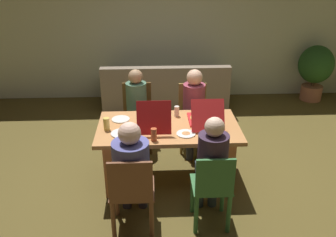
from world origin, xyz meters
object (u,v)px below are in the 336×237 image
at_px(drinking_glass_1, 107,124).
at_px(couch, 165,92).
at_px(pizza_box_0, 154,123).
at_px(plate_1, 122,133).
at_px(dining_table, 168,135).
at_px(chair_0, 132,192).
at_px(person_3, 194,105).
at_px(drinking_glass_2, 154,135).
at_px(person_2, 211,161).
at_px(plate_2, 186,133).
at_px(person_1, 136,105).
at_px(potted_plant, 315,68).
at_px(drinking_glass_0, 177,111).
at_px(pizza_box_1, 205,118).
at_px(chair_3, 193,113).
at_px(chair_2, 212,189).
at_px(chair_1, 137,113).
at_px(plate_0, 121,119).
at_px(person_0, 132,165).

height_order(drinking_glass_1, couch, drinking_glass_1).
bearing_deg(pizza_box_0, plate_1, -157.73).
height_order(dining_table, chair_0, chair_0).
bearing_deg(person_3, drinking_glass_2, -117.59).
xyz_separation_m(person_2, plate_2, (-0.21, 0.52, 0.05)).
distance_m(person_1, drinking_glass_1, 0.90).
bearing_deg(drinking_glass_1, potted_plant, 36.21).
bearing_deg(person_3, drinking_glass_1, -143.92).
xyz_separation_m(chair_0, drinking_glass_2, (0.22, 0.56, 0.33)).
relative_size(person_3, potted_plant, 1.12).
distance_m(person_3, plate_1, 1.30).
bearing_deg(drinking_glass_0, person_3, 59.12).
bearing_deg(couch, dining_table, -91.40).
xyz_separation_m(chair_0, pizza_box_1, (0.83, 0.99, 0.31)).
relative_size(plate_2, couch, 0.10).
xyz_separation_m(drinking_glass_0, drinking_glass_2, (-0.29, -0.62, 0.01)).
distance_m(plate_2, drinking_glass_1, 0.91).
distance_m(dining_table, chair_3, 0.98).
bearing_deg(drinking_glass_0, person_2, -74.83).
relative_size(pizza_box_0, drinking_glass_1, 3.18).
relative_size(chair_2, plate_1, 3.54).
bearing_deg(person_1, chair_0, -90.00).
distance_m(person_2, drinking_glass_2, 0.70).
bearing_deg(chair_0, potted_plant, 46.67).
bearing_deg(chair_2, plate_2, 107.69).
xyz_separation_m(pizza_box_1, couch, (-0.38, 2.20, -0.50)).
height_order(person_2, drinking_glass_0, person_2).
distance_m(person_3, drinking_glass_2, 1.23).
relative_size(dining_table, couch, 0.76).
relative_size(chair_1, pizza_box_0, 1.96).
bearing_deg(chair_2, pizza_box_0, 123.73).
bearing_deg(drinking_glass_1, chair_3, 41.08).
relative_size(chair_2, plate_0, 4.01).
bearing_deg(chair_3, plate_2, -100.53).
bearing_deg(chair_2, plate_1, 143.20).
bearing_deg(person_3, chair_1, 166.68).
distance_m(chair_2, drinking_glass_1, 1.40).
xyz_separation_m(chair_1, pizza_box_0, (0.23, -0.95, 0.29)).
bearing_deg(person_0, dining_table, 62.80).
relative_size(chair_0, drinking_glass_1, 6.09).
bearing_deg(plate_2, person_0, -136.46).
bearing_deg(chair_1, pizza_box_1, -45.17).
relative_size(dining_table, pizza_box_1, 2.99).
bearing_deg(potted_plant, chair_1, -153.47).
bearing_deg(person_2, drinking_glass_1, 148.45).
height_order(chair_3, pizza_box_1, pizza_box_1).
distance_m(chair_1, potted_plant, 3.66).
xyz_separation_m(person_1, pizza_box_1, (0.83, -0.69, 0.11)).
height_order(chair_1, drinking_glass_2, chair_1).
distance_m(person_3, drinking_glass_1, 1.37).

